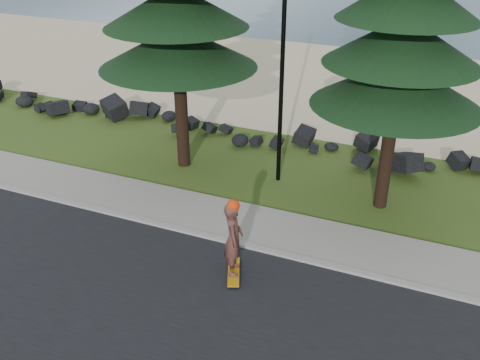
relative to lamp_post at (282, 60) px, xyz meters
The scene contains 8 objects.
ground 5.23m from the lamp_post, 90.00° to the right, with size 160.00×160.00×0.00m, color #3A541A.
road 8.74m from the lamp_post, 90.00° to the right, with size 160.00×7.00×0.02m, color black.
kerb 5.79m from the lamp_post, 90.00° to the right, with size 160.00×0.20×0.10m, color #A09890.
sidewalk 5.08m from the lamp_post, 90.00° to the right, with size 160.00×2.00×0.08m, color gray.
beach_sand 12.03m from the lamp_post, 90.00° to the left, with size 160.00×15.00×0.01m, color beige.
seawall_boulders 4.78m from the lamp_post, 90.00° to the left, with size 60.00×2.40×1.10m, color black, non-canonical shape.
lamp_post is the anchor object (origin of this frame).
skateboarder 6.21m from the lamp_post, 82.70° to the right, with size 0.72×1.20×2.20m.
Camera 1 is at (5.06, -12.12, 8.52)m, focal length 40.00 mm.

